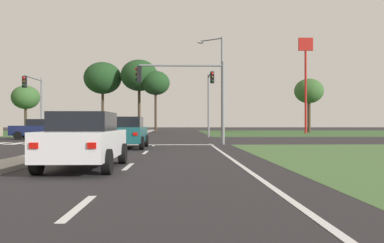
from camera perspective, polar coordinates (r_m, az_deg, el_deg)
The scene contains 32 objects.
ground_plane at distance 32.27m, azimuth -10.54°, elevation -2.50°, with size 200.00×200.00×0.00m, color #282628.
grass_verge_far_right at distance 59.96m, azimuth 18.41°, elevation -1.44°, with size 35.00×35.00×0.01m, color #385B2D.
median_island_near at distance 13.85m, azimuth -22.97°, elevation -5.21°, with size 1.20×22.00×0.14m, color gray.
median_island_far at distance 57.08m, azimuth -6.61°, elevation -1.45°, with size 1.20×36.00×0.14m, color #ADA89E.
lane_dash_near at distance 6.67m, azimuth -15.14°, elevation -11.21°, with size 0.14×2.00×0.01m, color silver.
lane_dash_second at distance 12.52m, azimuth -8.64°, elevation -6.06°, with size 0.14×2.00×0.01m, color silver.
lane_dash_third at distance 18.47m, azimuth -6.34°, elevation -4.18°, with size 0.14×2.00×0.01m, color silver.
lane_dash_fourth at distance 24.45m, azimuth -5.16°, elevation -3.22°, with size 0.14×2.00×0.01m, color silver.
edge_line_right at distance 14.02m, azimuth 5.91°, elevation -5.44°, with size 0.14×24.00×0.01m, color silver.
stop_bar_near at distance 24.91m, azimuth -4.40°, elevation -3.16°, with size 6.40×0.50×0.01m, color silver.
crosswalk_bar_second at distance 28.59m, azimuth -22.66°, elevation -2.77°, with size 0.70×2.80×0.01m, color silver.
crosswalk_bar_third at distance 28.20m, azimuth -20.48°, elevation -2.81°, with size 0.70×2.80×0.01m, color silver.
crosswalk_bar_fourth at distance 27.85m, azimuth -18.24°, elevation -2.84°, with size 0.70×2.80×0.01m, color silver.
crosswalk_bar_fifth at distance 27.54m, azimuth -15.94°, elevation -2.87°, with size 0.70×2.80×0.01m, color silver.
crosswalk_bar_sixth at distance 27.28m, azimuth -13.60°, elevation -2.90°, with size 0.70×2.80×0.01m, color silver.
crosswalk_bar_seventh at distance 27.06m, azimuth -11.21°, elevation -2.93°, with size 0.70×2.80×0.01m, color silver.
car_navy_near at distance 35.46m, azimuth -19.93°, elevation -0.97°, with size 4.36×1.94×1.61m.
car_teal_second at distance 21.72m, azimuth -8.93°, elevation -1.45°, with size 2.04×4.18×1.60m.
car_blue_third at distance 55.20m, azimuth -9.33°, elevation -0.73°, with size 1.99×4.19×1.57m.
car_silver_fourth at distance 46.89m, azimuth -10.55°, elevation -0.82°, with size 2.00×4.20×1.57m.
car_white_sixth at distance 12.14m, azimuth -14.36°, elevation -2.44°, with size 1.95×4.43×1.58m.
traffic_signal_far_right at distance 36.94m, azimuth 2.44°, elevation 3.96°, with size 0.32×4.78×5.78m.
traffic_signal_near_right at distance 25.35m, azimuth -0.48°, elevation 4.82°, with size 5.39×0.32×5.00m.
traffic_signal_far_left at distance 38.97m, azimuth -20.50°, elevation 3.38°, with size 0.32×4.54×5.40m.
street_lamp_second at distance 34.34m, azimuth 3.79°, elevation 5.46°, with size 2.06×1.58×8.28m.
pedestrian_at_median at distance 42.72m, azimuth -8.47°, elevation -0.22°, with size 0.34×0.34×1.88m.
fastfood_pole_sign at distance 54.84m, azimuth 15.17°, elevation 7.55°, with size 1.80×0.40×11.97m.
treeline_second at distance 67.78m, azimuth -21.65°, elevation 3.04°, with size 4.16×4.16×6.94m.
treeline_third at distance 62.77m, azimuth -12.03°, elevation 5.77°, with size 5.46×5.46×10.19m.
treeline_fourth at distance 60.65m, azimuth -7.18°, elevation 6.20°, with size 5.26×5.26×10.35m.
treeline_fifth at distance 59.27m, azimuth -4.96°, elevation 5.19°, with size 3.97×3.97×8.62m.
treeline_sixth at distance 60.44m, azimuth 15.59°, elevation 3.97°, with size 4.02×4.02×7.47m.
Camera 1 is at (5.04, -1.85, 1.28)m, focal length 39.28 mm.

